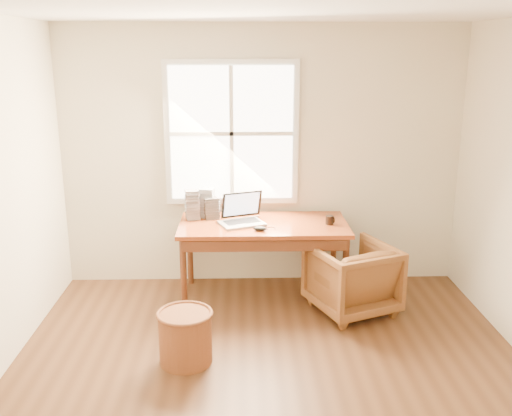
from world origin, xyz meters
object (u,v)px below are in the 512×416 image
at_px(wicker_stool, 185,338).
at_px(laptop, 242,210).
at_px(cd_stack_a, 207,203).
at_px(armchair, 352,278).
at_px(desk, 263,225).
at_px(coffee_mug, 329,220).

height_order(wicker_stool, laptop, laptop).
relative_size(wicker_stool, laptop, 1.00).
bearing_deg(cd_stack_a, armchair, -23.18).
bearing_deg(wicker_stool, cd_stack_a, 86.15).
distance_m(desk, armchair, 0.96).
xyz_separation_m(wicker_stool, laptop, (0.44, 1.17, 0.69)).
height_order(armchair, cd_stack_a, cd_stack_a).
distance_m(armchair, cd_stack_a, 1.58).
distance_m(desk, cd_stack_a, 0.62).
bearing_deg(laptop, coffee_mug, -22.16).
bearing_deg(coffee_mug, wicker_stool, -150.16).
height_order(laptop, coffee_mug, laptop).
relative_size(wicker_stool, coffee_mug, 4.84).
height_order(coffee_mug, cd_stack_a, cd_stack_a).
bearing_deg(armchair, desk, -46.34).
relative_size(armchair, coffee_mug, 8.46).
height_order(armchair, laptop, laptop).
distance_m(armchair, wicker_stool, 1.69).
bearing_deg(armchair, coffee_mug, -81.41).
distance_m(armchair, coffee_mug, 0.58).
xyz_separation_m(armchair, wicker_stool, (-1.45, -0.86, -0.12)).
bearing_deg(desk, wicker_stool, -118.02).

